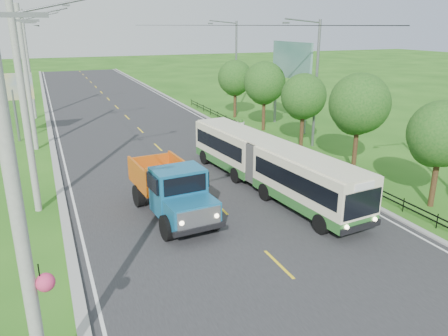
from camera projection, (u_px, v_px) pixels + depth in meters
ground at (279, 265)px, 16.49m from camera, size 240.00×240.00×0.00m
road at (152, 141)px, 34.01m from camera, size 14.00×120.00×0.02m
curb_left at (53, 150)px, 31.35m from camera, size 0.40×120.00×0.15m
curb_right at (235, 132)px, 36.62m from camera, size 0.30×120.00×0.10m
edge_line_left at (61, 150)px, 31.57m from camera, size 0.12×120.00×0.00m
edge_line_right at (230, 133)px, 36.45m from camera, size 0.12×120.00×0.00m
centre_dash at (279, 264)px, 16.48m from camera, size 0.12×2.20×0.00m
railing_right at (280, 146)px, 31.60m from camera, size 0.04×40.00×0.60m
pole_nearest at (19, 206)px, 9.29m from camera, size 3.51×0.44×10.00m
pole_near at (25, 107)px, 19.75m from camera, size 3.51×0.32×10.00m
pole_mid at (27, 78)px, 30.27m from camera, size 3.51×0.32×10.00m
pole_far at (29, 65)px, 40.78m from camera, size 3.51×0.32×10.00m
tree_second at (440, 137)px, 20.88m from camera, size 3.18×3.26×5.30m
tree_third at (358, 107)px, 26.00m from camera, size 3.60×3.62×6.00m
tree_fourth at (303, 98)px, 31.38m from camera, size 3.24×3.31×5.40m
tree_fifth at (264, 85)px, 36.55m from camera, size 3.48×3.52×5.80m
tree_back at (235, 79)px, 41.87m from camera, size 3.30×3.36×5.50m
streetlight_mid at (315, 80)px, 31.13m from camera, size 3.02×0.20×9.07m
streetlight_far at (235, 64)px, 43.40m from camera, size 3.02×0.20×9.07m
planter_near at (359, 179)px, 24.81m from camera, size 0.64×0.64×0.67m
planter_mid at (287, 145)px, 31.82m from camera, size 0.64×0.64×0.67m
planter_far at (241, 123)px, 38.83m from camera, size 0.64×0.64×0.67m
billboard_left at (12, 91)px, 32.82m from camera, size 3.00×0.20×5.20m
billboard_right at (291, 66)px, 36.86m from camera, size 0.24×6.00×7.30m
bus at (268, 162)px, 23.55m from camera, size 3.60×13.87×2.65m
dump_truck at (172, 187)px, 20.22m from camera, size 2.88×6.42×2.63m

